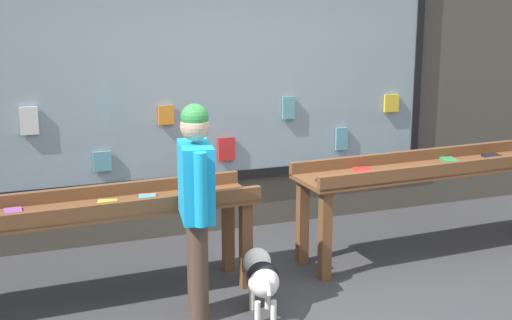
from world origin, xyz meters
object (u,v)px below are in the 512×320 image
at_px(small_dog, 262,276).
at_px(display_table_right, 436,175).
at_px(display_table_left, 85,217).
at_px(person_browsing, 196,197).

bearing_deg(small_dog, display_table_right, -60.45).
bearing_deg(display_table_left, display_table_right, -0.02).
distance_m(display_table_left, person_browsing, 0.94).
height_order(display_table_left, person_browsing, person_browsing).
xyz_separation_m(display_table_right, person_browsing, (-2.42, -0.54, 0.19)).
height_order(display_table_left, small_dog, display_table_left).
bearing_deg(display_table_left, small_dog, -29.07).
relative_size(display_table_right, small_dog, 4.37).
height_order(display_table_right, person_browsing, person_browsing).
relative_size(person_browsing, small_dog, 2.60).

